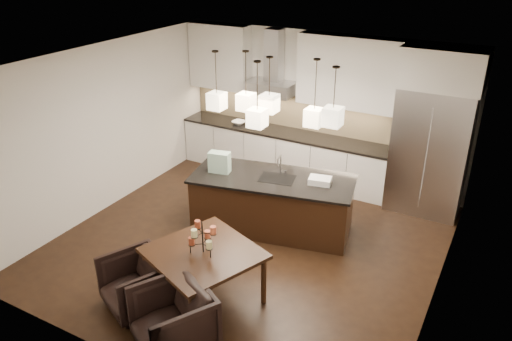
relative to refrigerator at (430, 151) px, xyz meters
The scene contains 37 objects.
floor 3.35m from the refrigerator, 131.42° to the right, with size 5.50×5.50×0.02m, color black.
ceiling 3.62m from the refrigerator, 131.42° to the right, with size 5.50×5.50×0.02m, color white.
wall_back 2.16m from the refrigerator, 169.74° to the left, with size 5.50×0.02×2.80m, color silver.
wall_front 5.56m from the refrigerator, 112.22° to the right, with size 5.50×0.02×2.80m, color silver.
wall_left 5.42m from the refrigerator, 153.91° to the right, with size 0.02×5.50×2.80m, color silver.
wall_right 2.49m from the refrigerator, 74.50° to the right, with size 0.02×5.50×2.80m, color silver.
refrigerator is the anchor object (origin of this frame).
fridge_panel 1.40m from the refrigerator, ahead, with size 1.26×0.72×0.65m, color silver.
lower_cabinets 2.80m from the refrigerator, behind, with size 4.21×0.62×0.88m, color silver.
countertop 2.73m from the refrigerator, behind, with size 4.21×0.66×0.04m, color black.
backsplash 2.75m from the refrigerator, behind, with size 4.21×0.02×0.63m, color tan.
upper_cab_left 4.35m from the refrigerator, behind, with size 1.25×0.35×1.25m, color silver.
upper_cab_right 1.91m from the refrigerator, behind, with size 1.86×0.35×1.25m, color silver.
hood_canopy 3.09m from the refrigerator, behind, with size 0.90×0.52×0.24m, color #B7B7BA.
hood_chimney 3.28m from the refrigerator, behind, with size 0.30×0.28×0.96m, color #B7B7BA.
fruit_bowl 3.69m from the refrigerator, behind, with size 0.26×0.26×0.06m, color silver.
island_body 2.78m from the refrigerator, 137.72° to the right, with size 2.46×0.98×0.87m, color black.
island_top 2.71m from the refrigerator, 137.72° to the right, with size 2.54×1.06×0.04m, color black.
faucet 2.57m from the refrigerator, 138.51° to the right, with size 0.10×0.24×0.37m, color silver, non-canonical shape.
tote_bag 3.49m from the refrigerator, 144.29° to the right, with size 0.33×0.18×0.33m, color #29693F.
food_container 2.10m from the refrigerator, 127.47° to the right, with size 0.33×0.24×0.10m, color silver.
dining_table 4.35m from the refrigerator, 116.99° to the right, with size 1.23×1.23×0.74m, color black, non-canonical shape.
candelabra 4.30m from the refrigerator, 116.99° to the right, with size 0.36×0.36×0.43m, color black, non-canonical shape.
candle_a 4.29m from the refrigerator, 115.15° to the right, with size 0.08×0.08×0.10m, color beige.
candle_b 4.19m from the refrigerator, 118.08° to the right, with size 0.08×0.08×0.10m, color #E26540.
candle_c 4.42m from the refrigerator, 117.73° to the right, with size 0.08×0.08×0.10m, color #9C3F25.
candle_d 4.20m from the refrigerator, 115.62° to the right, with size 0.08×0.08×0.10m, color #E26540.
candle_e 4.29m from the refrigerator, 118.72° to the right, with size 0.08×0.08×0.10m, color #9C3F25.
candle_f 4.42m from the refrigerator, 116.57° to the right, with size 0.08×0.08×0.10m, color beige.
armchair_left 5.14m from the refrigerator, 121.23° to the right, with size 0.75×0.77×0.70m, color black.
armchair_right 5.06m from the refrigerator, 111.03° to the right, with size 0.81×0.84×0.76m, color black.
pendant_a 3.63m from the refrigerator, 146.39° to the right, with size 0.24×0.24×0.26m, color beige.
pendant_b 3.20m from the refrigerator, 145.83° to the right, with size 0.24×0.24×0.26m, color beige.
pendant_c 2.97m from the refrigerator, 137.14° to the right, with size 0.24×0.24×0.26m, color beige.
pendant_d 2.38m from the refrigerator, 129.52° to the right, with size 0.24×0.24×0.26m, color beige.
pendant_e 2.48m from the refrigerator, 117.03° to the right, with size 0.24×0.24×0.26m, color beige.
pendant_f 3.16m from the refrigerator, 132.96° to the right, with size 0.24×0.24×0.26m, color beige.
Camera 1 is at (3.23, -5.69, 4.31)m, focal length 35.00 mm.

